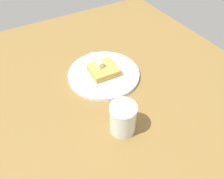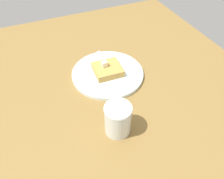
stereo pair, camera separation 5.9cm
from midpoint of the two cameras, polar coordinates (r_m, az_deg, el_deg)
name	(u,v)px [view 2 (the right image)]	position (r cm, az deg, el deg)	size (l,w,h in cm)	color
table_surface	(109,76)	(83.49, 1.12, 3.46)	(102.57, 102.57, 2.86)	olive
plate	(108,73)	(81.32, 0.94, 4.18)	(26.45, 26.45, 1.34)	white
toast_slice_center	(108,69)	(80.11, 0.96, 5.18)	(9.36, 9.80, 2.58)	#C19245
butter_pat_primary	(104,64)	(78.89, 0.13, 6.61)	(2.03, 1.82, 2.03)	#F8EEC7
fork	(116,59)	(86.91, 3.04, 7.88)	(14.26, 9.82, 0.36)	silver
syrup_jar	(118,120)	(62.13, 4.28, -8.16)	(7.80, 7.80, 9.96)	#562C11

